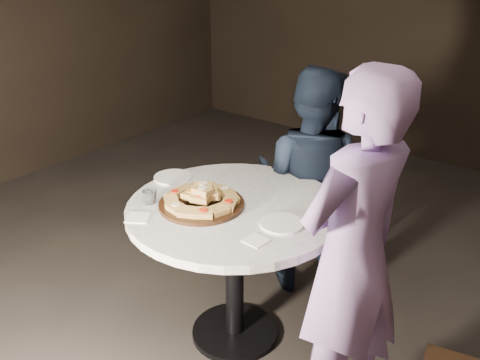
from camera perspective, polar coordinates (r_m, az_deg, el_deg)
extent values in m
plane|color=black|center=(3.31, -2.73, -16.18)|extent=(7.00, 7.00, 0.00)
cylinder|color=black|center=(3.30, -0.55, -15.86)|extent=(0.51, 0.51, 0.03)
cylinder|color=black|center=(3.05, -0.58, -9.94)|extent=(0.10, 0.10, 0.79)
cylinder|color=silver|center=(2.84, -0.62, -3.14)|extent=(1.15, 1.15, 0.05)
cylinder|color=black|center=(2.83, -4.13, -2.58)|extent=(0.54, 0.54, 0.02)
cube|color=#A98441|center=(2.76, -1.22, -2.64)|extent=(0.11, 0.12, 0.04)
cylinder|color=red|center=(2.75, -1.23, -2.26)|extent=(0.06, 0.06, 0.01)
cube|color=#A98441|center=(2.83, -0.99, -1.90)|extent=(0.12, 0.12, 0.04)
cube|color=#A98441|center=(2.90, -1.59, -1.24)|extent=(0.11, 0.10, 0.04)
cylinder|color=beige|center=(2.89, -1.59, -0.88)|extent=(0.06, 0.06, 0.01)
cube|color=#A98441|center=(2.94, -2.82, -0.82)|extent=(0.10, 0.08, 0.04)
cube|color=#A98441|center=(2.96, -4.36, -0.74)|extent=(0.12, 0.12, 0.04)
cylinder|color=red|center=(2.95, -4.37, -0.39)|extent=(0.06, 0.06, 0.01)
cube|color=#A98441|center=(2.93, -5.85, -1.00)|extent=(0.09, 0.10, 0.04)
cube|color=#A98441|center=(2.88, -6.94, -1.55)|extent=(0.08, 0.10, 0.04)
cylinder|color=red|center=(2.87, -6.96, -1.19)|extent=(0.05, 0.05, 0.01)
cube|color=#A98441|center=(2.81, -7.32, -2.27)|extent=(0.12, 0.12, 0.04)
cube|color=#A98441|center=(2.74, -6.85, -2.97)|extent=(0.11, 0.09, 0.04)
cylinder|color=beige|center=(2.73, -6.87, -2.60)|extent=(0.05, 0.05, 0.01)
cube|color=#A98441|center=(2.69, -5.60, -3.46)|extent=(0.12, 0.11, 0.04)
cube|color=#A98441|center=(2.68, -3.91, -3.57)|extent=(0.12, 0.12, 0.04)
cylinder|color=red|center=(2.67, -3.92, -3.19)|extent=(0.06, 0.06, 0.01)
cube|color=#A98441|center=(2.70, -2.29, -3.26)|extent=(0.10, 0.11, 0.04)
cube|color=#A98441|center=(2.80, -3.13, -1.53)|extent=(0.12, 0.12, 0.04)
cylinder|color=#2D6B1E|center=(2.79, -3.14, -1.16)|extent=(0.06, 0.06, 0.01)
cube|color=#A98441|center=(2.85, -4.11, -1.09)|extent=(0.09, 0.11, 0.04)
cylinder|color=beige|center=(2.84, -4.12, -0.72)|extent=(0.05, 0.05, 0.01)
cube|color=#A98441|center=(2.81, -5.19, -1.54)|extent=(0.08, 0.10, 0.04)
cylinder|color=orange|center=(2.80, -5.21, -1.17)|extent=(0.05, 0.05, 0.01)
cube|color=#A98441|center=(2.76, -4.22, -1.99)|extent=(0.11, 0.10, 0.04)
cylinder|color=red|center=(2.75, -4.23, -1.62)|extent=(0.06, 0.06, 0.01)
cube|color=#A98441|center=(2.80, -3.13, -1.53)|extent=(0.12, 0.11, 0.04)
cylinder|color=#2D6B1E|center=(2.79, -3.14, -1.16)|extent=(0.06, 0.06, 0.01)
cube|color=#A98441|center=(2.76, -4.01, -1.22)|extent=(0.10, 0.08, 0.04)
cylinder|color=beige|center=(2.75, -4.02, -0.84)|extent=(0.05, 0.05, 0.01)
cube|color=#A98441|center=(2.81, -3.95, -0.77)|extent=(0.12, 0.12, 0.04)
cylinder|color=beige|center=(2.80, -3.96, -0.39)|extent=(0.06, 0.06, 0.01)
cylinder|color=white|center=(3.17, -7.18, 0.30)|extent=(0.25, 0.25, 0.01)
cylinder|color=white|center=(2.65, 4.46, -4.65)|extent=(0.29, 0.29, 0.01)
imported|color=silver|center=(2.88, -9.59, -1.80)|extent=(0.08, 0.08, 0.07)
cube|color=white|center=(2.75, -10.84, -3.96)|extent=(0.16, 0.16, 0.01)
cube|color=white|center=(2.51, 1.71, -6.47)|extent=(0.11, 0.11, 0.01)
cube|color=black|center=(3.93, 10.90, -1.95)|extent=(0.47, 0.47, 0.04)
cube|color=black|center=(3.66, 10.25, -0.17)|extent=(0.41, 0.11, 0.43)
cylinder|color=black|center=(4.14, 13.66, -4.14)|extent=(0.04, 0.04, 0.43)
cylinder|color=black|center=(4.22, 9.10, -3.18)|extent=(0.04, 0.04, 0.43)
cylinder|color=black|center=(3.85, 12.37, -6.39)|extent=(0.04, 0.04, 0.43)
cylinder|color=black|center=(3.93, 7.48, -5.30)|extent=(0.04, 0.04, 0.43)
imported|color=black|center=(3.40, 7.43, -0.26)|extent=(0.82, 0.70, 1.49)
imported|color=#866EB0|center=(2.45, 11.87, -7.98)|extent=(0.57, 0.72, 1.73)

